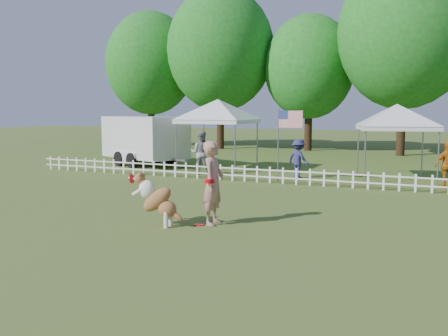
{
  "coord_description": "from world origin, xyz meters",
  "views": [
    {
      "loc": [
        5.75,
        -10.17,
        2.63
      ],
      "look_at": [
        0.19,
        2.0,
        1.1
      ],
      "focal_mm": 40.0,
      "sensor_mm": 36.0,
      "label": 1
    }
  ],
  "objects_px": {
    "spectator_b": "(298,159)",
    "spectator_c": "(448,165)",
    "cargo_trailer": "(145,140)",
    "handler": "(213,183)",
    "canopy_tent_left": "(218,135)",
    "flag_pole": "(278,145)",
    "frisbee_on_turf": "(199,225)",
    "dog": "(158,200)",
    "spectator_a": "(201,153)",
    "canopy_tent_right": "(396,143)"
  },
  "relations": [
    {
      "from": "cargo_trailer",
      "to": "flag_pole",
      "type": "relative_size",
      "value": 2.03
    },
    {
      "from": "frisbee_on_turf",
      "to": "canopy_tent_right",
      "type": "bearing_deg",
      "value": 71.82
    },
    {
      "from": "dog",
      "to": "cargo_trailer",
      "type": "distance_m",
      "value": 13.22
    },
    {
      "from": "cargo_trailer",
      "to": "flag_pole",
      "type": "height_order",
      "value": "flag_pole"
    },
    {
      "from": "spectator_a",
      "to": "spectator_c",
      "type": "xyz_separation_m",
      "value": [
        9.36,
        0.07,
        -0.09
      ]
    },
    {
      "from": "cargo_trailer",
      "to": "spectator_a",
      "type": "relative_size",
      "value": 3.04
    },
    {
      "from": "handler",
      "to": "spectator_b",
      "type": "relative_size",
      "value": 1.28
    },
    {
      "from": "handler",
      "to": "cargo_trailer",
      "type": "xyz_separation_m",
      "value": [
        -8.61,
        10.17,
        0.23
      ]
    },
    {
      "from": "canopy_tent_left",
      "to": "dog",
      "type": "bearing_deg",
      "value": -73.0
    },
    {
      "from": "spectator_a",
      "to": "spectator_b",
      "type": "distance_m",
      "value": 4.04
    },
    {
      "from": "frisbee_on_turf",
      "to": "spectator_a",
      "type": "height_order",
      "value": "spectator_a"
    },
    {
      "from": "cargo_trailer",
      "to": "spectator_b",
      "type": "bearing_deg",
      "value": 12.05
    },
    {
      "from": "flag_pole",
      "to": "spectator_c",
      "type": "bearing_deg",
      "value": 12.49
    },
    {
      "from": "frisbee_on_turf",
      "to": "canopy_tent_left",
      "type": "height_order",
      "value": "canopy_tent_left"
    },
    {
      "from": "flag_pole",
      "to": "spectator_a",
      "type": "bearing_deg",
      "value": 179.84
    },
    {
      "from": "dog",
      "to": "spectator_b",
      "type": "distance_m",
      "value": 9.42
    },
    {
      "from": "handler",
      "to": "canopy_tent_left",
      "type": "xyz_separation_m",
      "value": [
        -4.56,
        9.94,
        0.57
      ]
    },
    {
      "from": "dog",
      "to": "frisbee_on_turf",
      "type": "xyz_separation_m",
      "value": [
        0.81,
        0.45,
        -0.6
      ]
    },
    {
      "from": "frisbee_on_turf",
      "to": "spectator_a",
      "type": "distance_m",
      "value": 9.33
    },
    {
      "from": "canopy_tent_left",
      "to": "canopy_tent_right",
      "type": "distance_m",
      "value": 7.59
    },
    {
      "from": "canopy_tent_left",
      "to": "spectator_c",
      "type": "relative_size",
      "value": 1.9
    },
    {
      "from": "frisbee_on_turf",
      "to": "canopy_tent_right",
      "type": "height_order",
      "value": "canopy_tent_right"
    },
    {
      "from": "frisbee_on_turf",
      "to": "cargo_trailer",
      "type": "distance_m",
      "value": 13.38
    },
    {
      "from": "handler",
      "to": "frisbee_on_turf",
      "type": "distance_m",
      "value": 1.03
    },
    {
      "from": "frisbee_on_turf",
      "to": "canopy_tent_right",
      "type": "relative_size",
      "value": 0.09
    },
    {
      "from": "handler",
      "to": "spectator_a",
      "type": "bearing_deg",
      "value": 24.27
    },
    {
      "from": "canopy_tent_left",
      "to": "flag_pole",
      "type": "distance_m",
      "value": 4.3
    },
    {
      "from": "spectator_a",
      "to": "spectator_c",
      "type": "bearing_deg",
      "value": 165.73
    },
    {
      "from": "dog",
      "to": "flag_pole",
      "type": "distance_m",
      "value": 8.31
    },
    {
      "from": "cargo_trailer",
      "to": "handler",
      "type": "bearing_deg",
      "value": -27.59
    },
    {
      "from": "handler",
      "to": "flag_pole",
      "type": "relative_size",
      "value": 0.72
    },
    {
      "from": "handler",
      "to": "spectator_b",
      "type": "bearing_deg",
      "value": -1.54
    },
    {
      "from": "spectator_b",
      "to": "canopy_tent_right",
      "type": "bearing_deg",
      "value": -138.73
    },
    {
      "from": "canopy_tent_left",
      "to": "cargo_trailer",
      "type": "height_order",
      "value": "canopy_tent_left"
    },
    {
      "from": "canopy_tent_right",
      "to": "spectator_c",
      "type": "bearing_deg",
      "value": -57.02
    },
    {
      "from": "cargo_trailer",
      "to": "spectator_b",
      "type": "relative_size",
      "value": 3.59
    },
    {
      "from": "handler",
      "to": "dog",
      "type": "height_order",
      "value": "handler"
    },
    {
      "from": "frisbee_on_turf",
      "to": "spectator_c",
      "type": "height_order",
      "value": "spectator_c"
    },
    {
      "from": "canopy_tent_right",
      "to": "spectator_a",
      "type": "xyz_separation_m",
      "value": [
        -7.49,
        -1.74,
        -0.51
      ]
    },
    {
      "from": "dog",
      "to": "canopy_tent_right",
      "type": "xyz_separation_m",
      "value": [
        4.11,
        10.49,
        0.81
      ]
    },
    {
      "from": "handler",
      "to": "canopy_tent_left",
      "type": "distance_m",
      "value": 10.95
    },
    {
      "from": "handler",
      "to": "flag_pole",
      "type": "bearing_deg",
      "value": 2.46
    },
    {
      "from": "spectator_c",
      "to": "canopy_tent_right",
      "type": "bearing_deg",
      "value": -77.01
    },
    {
      "from": "flag_pole",
      "to": "dog",
      "type": "bearing_deg",
      "value": -83.5
    },
    {
      "from": "spectator_b",
      "to": "spectator_c",
      "type": "relative_size",
      "value": 0.94
    },
    {
      "from": "flag_pole",
      "to": "spectator_a",
      "type": "xyz_separation_m",
      "value": [
        -3.51,
        0.46,
        -0.45
      ]
    },
    {
      "from": "spectator_c",
      "to": "canopy_tent_left",
      "type": "bearing_deg",
      "value": -45.97
    },
    {
      "from": "dog",
      "to": "canopy_tent_right",
      "type": "distance_m",
      "value": 11.29
    },
    {
      "from": "frisbee_on_turf",
      "to": "flag_pole",
      "type": "xyz_separation_m",
      "value": [
        -0.69,
        7.83,
        1.34
      ]
    },
    {
      "from": "canopy_tent_right",
      "to": "spectator_c",
      "type": "distance_m",
      "value": 2.59
    }
  ]
}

